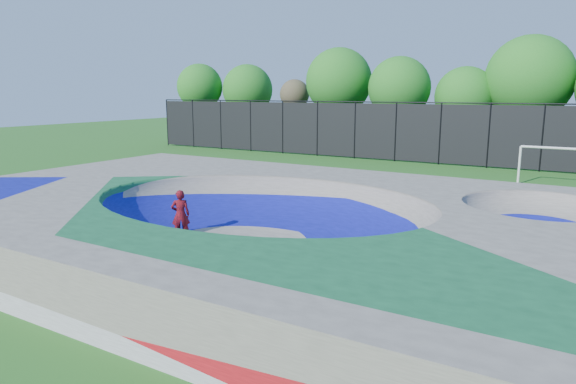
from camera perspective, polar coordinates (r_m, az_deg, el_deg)
name	(u,v)px	position (r m, az deg, el deg)	size (l,w,h in m)	color
ground	(260,245)	(16.12, -3.15, -5.88)	(120.00, 120.00, 0.00)	#1D5417
skate_deck	(260,222)	(15.91, -3.18, -3.29)	(22.00, 14.00, 1.50)	gray
skater	(181,215)	(16.87, -11.86, -2.47)	(0.59, 0.39, 1.62)	#AA0D19
skateboard	(181,238)	(17.07, -11.75, -5.04)	(0.78, 0.22, 0.05)	black
soccer_goal	(552,159)	(28.86, 27.25, 3.28)	(3.04, 0.12, 2.01)	silver
fence	(440,132)	(34.95, 16.55, 6.36)	(48.09, 0.09, 4.04)	black
treeline	(499,87)	(39.38, 22.38, 10.75)	(52.82, 7.13, 8.56)	#443222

